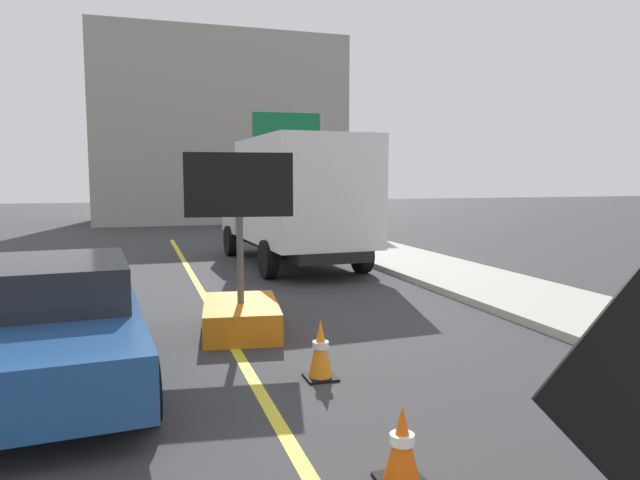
{
  "coord_description": "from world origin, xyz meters",
  "views": [
    {
      "loc": [
        -1.22,
        1.71,
        2.33
      ],
      "look_at": [
        0.39,
        6.78,
        1.76
      ],
      "focal_mm": 32.52,
      "sensor_mm": 36.0,
      "label": 1
    }
  ],
  "objects_px": {
    "box_truck": "(293,198)",
    "highway_guide_sign": "(302,149)",
    "pickup_car": "(53,322)",
    "traffic_cone_mid_lane": "(321,349)",
    "traffic_cone_near_sign": "(402,445)",
    "arrow_board_trailer": "(241,301)"
  },
  "relations": [
    {
      "from": "highway_guide_sign",
      "to": "traffic_cone_near_sign",
      "type": "relative_size",
      "value": 8.08
    },
    {
      "from": "highway_guide_sign",
      "to": "traffic_cone_near_sign",
      "type": "bearing_deg",
      "value": -103.51
    },
    {
      "from": "arrow_board_trailer",
      "to": "pickup_car",
      "type": "distance_m",
      "value": 2.83
    },
    {
      "from": "box_truck",
      "to": "pickup_car",
      "type": "distance_m",
      "value": 9.26
    },
    {
      "from": "arrow_board_trailer",
      "to": "pickup_car",
      "type": "height_order",
      "value": "arrow_board_trailer"
    },
    {
      "from": "arrow_board_trailer",
      "to": "traffic_cone_near_sign",
      "type": "relative_size",
      "value": 4.36
    },
    {
      "from": "box_truck",
      "to": "traffic_cone_mid_lane",
      "type": "relative_size",
      "value": 9.42
    },
    {
      "from": "traffic_cone_near_sign",
      "to": "pickup_car",
      "type": "bearing_deg",
      "value": 130.97
    },
    {
      "from": "traffic_cone_near_sign",
      "to": "highway_guide_sign",
      "type": "bearing_deg",
      "value": 76.49
    },
    {
      "from": "highway_guide_sign",
      "to": "pickup_car",
      "type": "bearing_deg",
      "value": -115.89
    },
    {
      "from": "arrow_board_trailer",
      "to": "traffic_cone_mid_lane",
      "type": "distance_m",
      "value": 2.39
    },
    {
      "from": "arrow_board_trailer",
      "to": "pickup_car",
      "type": "xyz_separation_m",
      "value": [
        -2.41,
        -1.48,
        0.22
      ]
    },
    {
      "from": "box_truck",
      "to": "highway_guide_sign",
      "type": "relative_size",
      "value": 1.34
    },
    {
      "from": "arrow_board_trailer",
      "to": "traffic_cone_mid_lane",
      "type": "relative_size",
      "value": 3.81
    },
    {
      "from": "pickup_car",
      "to": "highway_guide_sign",
      "type": "relative_size",
      "value": 0.94
    },
    {
      "from": "pickup_car",
      "to": "box_truck",
      "type": "bearing_deg",
      "value": 57.62
    },
    {
      "from": "pickup_car",
      "to": "traffic_cone_near_sign",
      "type": "bearing_deg",
      "value": -49.03
    },
    {
      "from": "pickup_car",
      "to": "highway_guide_sign",
      "type": "distance_m",
      "value": 16.57
    },
    {
      "from": "box_truck",
      "to": "pickup_car",
      "type": "xyz_separation_m",
      "value": [
        -4.93,
        -7.77,
        -1.1
      ]
    },
    {
      "from": "traffic_cone_mid_lane",
      "to": "traffic_cone_near_sign",
      "type": "bearing_deg",
      "value": -92.72
    },
    {
      "from": "traffic_cone_near_sign",
      "to": "arrow_board_trailer",
      "type": "bearing_deg",
      "value": 94.99
    },
    {
      "from": "arrow_board_trailer",
      "to": "traffic_cone_near_sign",
      "type": "bearing_deg",
      "value": -85.01
    }
  ]
}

